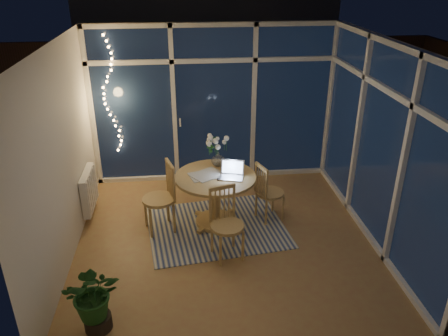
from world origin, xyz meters
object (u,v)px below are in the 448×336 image
Objects in this scene: chair_left at (158,198)px; laptop at (231,170)px; dining_table at (216,200)px; flower_vase at (218,159)px; chair_front at (227,225)px; potted_plant at (94,299)px; chair_right at (270,191)px.

laptop is at bearing 74.05° from chair_left.
dining_table is at bearing 79.90° from chair_left.
dining_table is 0.80m from chair_left.
chair_left is at bearing -154.63° from flower_vase.
chair_front reaches higher than potted_plant.
flower_vase reaches higher than chair_front.
laptop is at bearing -71.42° from flower_vase.
laptop is at bearing 83.29° from chair_right.
chair_right is 0.74m from laptop.
chair_right is (1.58, 0.13, -0.06)m from chair_left.
potted_plant is at bearing -116.47° from laptop.
chair_right is 0.88m from flower_vase.
potted_plant is at bearing -159.56° from chair_front.
chair_front is (0.08, -0.79, 0.09)m from dining_table.
dining_table is at bearing -102.14° from flower_vase.
dining_table is 1.18× the size of chair_front.
laptop reaches higher than potted_plant.
laptop is (0.13, 0.71, 0.41)m from chair_front.
chair_right is 1.18× the size of potted_plant.
chair_left is at bearing -174.48° from dining_table.
dining_table is at bearing 74.08° from chair_right.
chair_left is 1.13× the size of chair_right.
laptop is 0.42× the size of potted_plant.
chair_right reaches higher than potted_plant.
laptop is (1.00, -0.01, 0.37)m from chair_left.
chair_front is at bearing -85.36° from laptop.
flower_vase reaches higher than potted_plant.
potted_plant is at bearing -33.91° from chair_left.
laptop reaches higher than flower_vase.
chair_left is 1.88m from potted_plant.
chair_left is 1.07× the size of chair_front.
flower_vase is at bearing 74.40° from chair_front.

